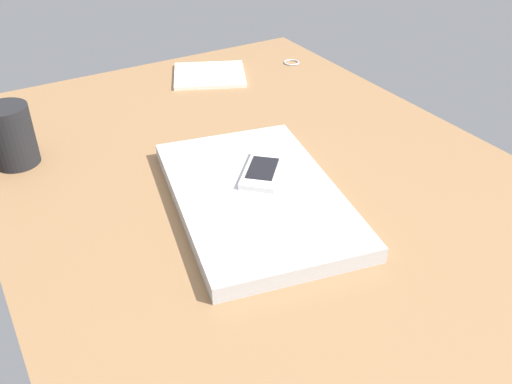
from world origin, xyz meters
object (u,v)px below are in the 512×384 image
(pen_cup, at_px, (11,136))
(notepad, at_px, (209,75))
(cell_phone_on_laptop, at_px, (262,171))
(key_ring, at_px, (292,62))
(laptop_closed, at_px, (256,197))

(pen_cup, relative_size, notepad, 0.66)
(cell_phone_on_laptop, xyz_separation_m, key_ring, (0.41, -0.33, -0.03))
(laptop_closed, bearing_deg, cell_phone_on_laptop, -31.12)
(pen_cup, relative_size, key_ring, 2.83)
(cell_phone_on_laptop, relative_size, notepad, 0.73)
(laptop_closed, relative_size, cell_phone_on_laptop, 3.20)
(pen_cup, height_order, notepad, pen_cup)
(laptop_closed, bearing_deg, notepad, -6.88)
(laptop_closed, bearing_deg, pen_cup, 54.60)
(pen_cup, height_order, key_ring, pen_cup)
(key_ring, bearing_deg, pen_cup, 102.82)
(notepad, bearing_deg, cell_phone_on_laptop, -171.57)
(laptop_closed, height_order, cell_phone_on_laptop, cell_phone_on_laptop)
(cell_phone_on_laptop, relative_size, key_ring, 3.16)
(laptop_closed, relative_size, pen_cup, 3.58)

